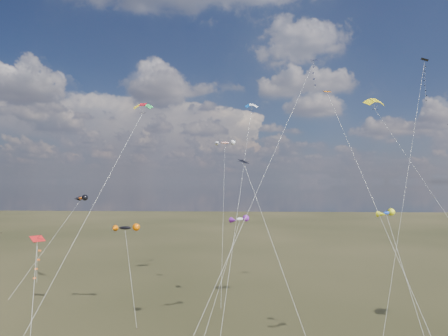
{
  "coord_description": "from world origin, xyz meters",
  "views": [
    {
      "loc": [
        2.82,
        -32.36,
        17.24
      ],
      "look_at": [
        0.0,
        18.0,
        19.0
      ],
      "focal_mm": 32.0,
      "sensor_mm": 36.0,
      "label": 1
    }
  ],
  "objects": [
    {
      "name": "diamond_black_mid",
      "position": [
        4.09,
        8.95,
        14.97
      ],
      "size": [
        7.46,
        12.4,
        19.73
      ],
      "color": "black",
      "rests_on": "ground"
    },
    {
      "name": "parafoil_tricolor",
      "position": [
        -9.53,
        14.08,
        26.27
      ],
      "size": [
        10.38,
        12.95,
        27.01
      ],
      "color": "yellow",
      "rests_on": "ground"
    },
    {
      "name": "diamond_red_low",
      "position": [
        -15.22,
        1.24,
        10.07
      ],
      "size": [
        4.76,
        9.73,
        12.51
      ],
      "color": "red",
      "rests_on": "ground"
    },
    {
      "name": "diamond_navy_tall",
      "position": [
        10.89,
        21.46,
        29.47
      ],
      "size": [
        16.69,
        25.53,
        34.58
      ],
      "color": "#0D0B4E",
      "rests_on": "ground"
    },
    {
      "name": "novelty_black_orange",
      "position": [
        -14.05,
        22.53,
        10.82
      ],
      "size": [
        5.85,
        8.97,
        11.41
      ],
      "color": "black",
      "rests_on": "ground"
    },
    {
      "name": "novelty_blue_yellow",
      "position": [
        17.07,
        9.13,
        13.99
      ],
      "size": [
        2.12,
        10.26,
        14.5
      ],
      "color": "blue",
      "rests_on": "ground"
    },
    {
      "name": "novelty_orange_black",
      "position": [
        -25.2,
        33.81,
        14.44
      ],
      "size": [
        8.15,
        10.85,
        15.09
      ],
      "color": "#C74D13",
      "rests_on": "ground"
    },
    {
      "name": "parafoil_blue_white",
      "position": [
        3.67,
        34.1,
        29.95
      ],
      "size": [
        4.88,
        25.5,
        30.77
      ],
      "color": "#0E52A8",
      "rests_on": "ground"
    },
    {
      "name": "diamond_orange_center",
      "position": [
        14.54,
        11.68,
        20.17
      ],
      "size": [
        5.32,
        24.25,
        28.96
      ],
      "color": "#C45905",
      "rests_on": "ground"
    },
    {
      "name": "parafoil_yellow",
      "position": [
        19.29,
        19.18,
        27.55
      ],
      "size": [
        8.39,
        24.52,
        28.39
      ],
      "color": "gold",
      "rests_on": "ground"
    },
    {
      "name": "novelty_white_purple",
      "position": [
        1.98,
        17.68,
        12.54
      ],
      "size": [
        5.12,
        8.78,
        13.05
      ],
      "color": "silver",
      "rests_on": "ground"
    },
    {
      "name": "diamond_black_high",
      "position": [
        28.06,
        25.61,
        30.2
      ],
      "size": [
        13.15,
        18.05,
        35.28
      ],
      "color": "black",
      "rests_on": "ground"
    },
    {
      "name": "novelty_redwhite_stripe",
      "position": [
        -1.17,
        42.33,
        24.51
      ],
      "size": [
        3.5,
        21.23,
        25.15
      ],
      "color": "red",
      "rests_on": "ground"
    }
  ]
}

